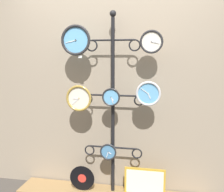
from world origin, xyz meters
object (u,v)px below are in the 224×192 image
(clock_top_right, at_px, (151,42))
(clock_bottom_center, at_px, (108,152))
(clock_top_left, at_px, (76,40))
(clock_middle_left, at_px, (79,98))
(display_stand, at_px, (113,133))
(vinyl_record, at_px, (82,178))
(picture_frame, at_px, (145,182))
(clock_middle_right, at_px, (148,94))
(clock_middle_center, at_px, (111,97))

(clock_top_right, distance_m, clock_bottom_center, 1.28)
(clock_top_left, relative_size, clock_middle_left, 1.12)
(display_stand, relative_size, vinyl_record, 7.10)
(clock_top_right, height_order, picture_frame, clock_top_right)
(clock_top_right, bearing_deg, picture_frame, 132.64)
(clock_top_left, bearing_deg, clock_middle_right, -0.35)
(clock_middle_left, relative_size, picture_frame, 0.63)
(clock_bottom_center, height_order, vinyl_record, clock_bottom_center)
(display_stand, relative_size, clock_middle_center, 10.61)
(clock_top_right, bearing_deg, clock_top_left, -177.67)
(clock_middle_left, xyz_separation_m, clock_middle_right, (0.75, -0.00, 0.07))
(clock_top_left, xyz_separation_m, picture_frame, (0.75, 0.08, -1.56))
(clock_top_right, bearing_deg, vinyl_record, 179.26)
(clock_middle_left, bearing_deg, clock_middle_right, -0.04)
(display_stand, height_order, clock_middle_center, display_stand)
(clock_middle_right, height_order, clock_bottom_center, clock_middle_right)
(clock_middle_center, bearing_deg, clock_bottom_center, 156.67)
(display_stand, bearing_deg, picture_frame, -4.70)
(clock_top_right, xyz_separation_m, clock_middle_right, (-0.02, -0.04, -0.53))
(clock_middle_center, bearing_deg, clock_top_right, 2.81)
(clock_bottom_center, xyz_separation_m, picture_frame, (0.41, 0.05, -0.34))
(display_stand, distance_m, clock_bottom_center, 0.21)
(clock_top_left, height_order, clock_top_right, clock_top_left)
(clock_bottom_center, xyz_separation_m, vinyl_record, (-0.31, 0.01, -0.35))
(clock_middle_center, height_order, vinyl_record, clock_middle_center)
(display_stand, xyz_separation_m, clock_middle_center, (0.00, -0.10, 0.43))
(clock_top_left, height_order, clock_bottom_center, clock_top_left)
(clock_bottom_center, bearing_deg, clock_middle_right, -4.41)
(display_stand, bearing_deg, clock_middle_center, -88.84)
(clock_bottom_center, bearing_deg, picture_frame, 7.28)
(display_stand, distance_m, clock_top_right, 1.09)
(clock_top_right, relative_size, clock_middle_left, 0.82)
(clock_middle_left, distance_m, picture_frame, 1.19)
(clock_top_right, distance_m, clock_middle_left, 0.98)
(clock_bottom_center, height_order, picture_frame, clock_bottom_center)
(clock_bottom_center, bearing_deg, display_stand, 66.43)
(clock_top_left, height_order, picture_frame, clock_top_left)
(clock_middle_right, xyz_separation_m, clock_bottom_center, (-0.43, 0.03, -0.67))
(clock_middle_left, relative_size, clock_middle_right, 1.12)
(clock_top_right, relative_size, vinyl_record, 0.81)
(clock_middle_center, distance_m, picture_frame, 1.03)
(clock_top_right, bearing_deg, display_stand, 169.28)
(display_stand, bearing_deg, clock_top_right, -10.72)
(picture_frame, bearing_deg, vinyl_record, -176.97)
(clock_top_left, distance_m, clock_top_right, 0.80)
(clock_top_right, bearing_deg, clock_bottom_center, -179.51)
(clock_middle_left, height_order, clock_middle_center, clock_middle_left)
(display_stand, relative_size, clock_middle_left, 7.22)
(clock_middle_right, bearing_deg, picture_frame, 106.58)
(display_stand, height_order, picture_frame, display_stand)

